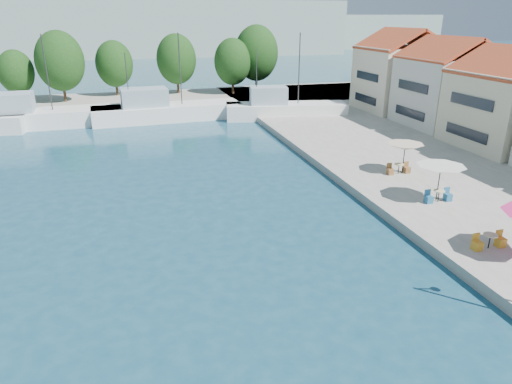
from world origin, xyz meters
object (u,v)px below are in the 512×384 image
object	(u,v)px
trawler_02	(31,118)
umbrella_white	(441,169)
umbrella_cream	(405,147)
trawler_03	(164,111)
trawler_04	(283,110)

from	to	relation	value
trawler_02	umbrella_white	xyz separation A→B (m)	(28.72, -31.98, 1.61)
trawler_02	umbrella_cream	xyz separation A→B (m)	(29.73, -26.52, 1.52)
trawler_03	trawler_02	bearing A→B (deg)	175.58
trawler_02	trawler_04	size ratio (longest dim) A/B	1.26
umbrella_cream	umbrella_white	bearing A→B (deg)	-100.46
trawler_04	umbrella_cream	bearing A→B (deg)	-75.86
trawler_03	umbrella_white	bearing A→B (deg)	-69.46
umbrella_white	umbrella_cream	bearing A→B (deg)	79.54
trawler_03	umbrella_cream	size ratio (longest dim) A/B	6.52
trawler_03	trawler_04	world-z (taller)	same
umbrella_white	trawler_04	bearing A→B (deg)	90.87
trawler_02	trawler_04	xyz separation A→B (m)	(28.28, -3.10, 0.00)
trawler_04	trawler_02	bearing A→B (deg)	-175.64
trawler_04	umbrella_cream	distance (m)	23.52
trawler_04	umbrella_cream	world-z (taller)	trawler_04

